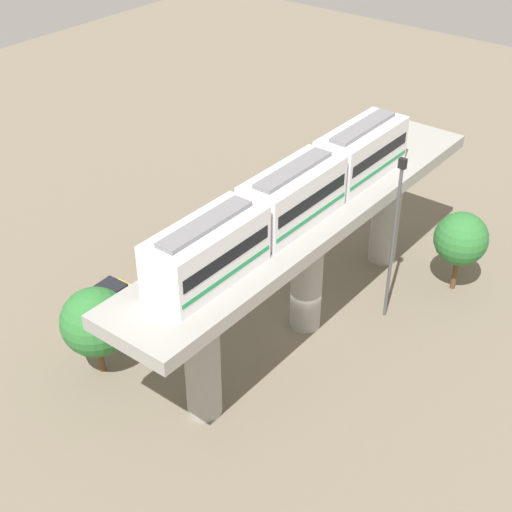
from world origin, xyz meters
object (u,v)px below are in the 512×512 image
at_px(train, 293,196).
at_px(signal_post, 394,234).
at_px(parked_car_orange, 172,250).
at_px(parked_car_black, 270,245).
at_px(tree_mid_lot, 95,322).
at_px(tree_near_viaduct, 461,239).
at_px(parked_car_yellow, 106,302).

relative_size(train, signal_post, 1.87).
bearing_deg(parked_car_orange, parked_car_black, 37.22).
relative_size(parked_car_orange, signal_post, 0.40).
xyz_separation_m(tree_mid_lot, signal_post, (10.15, 14.62, 2.46)).
bearing_deg(tree_near_viaduct, parked_car_black, -160.10).
height_order(train, parked_car_black, train).
relative_size(train, parked_car_orange, 4.69).
bearing_deg(train, tree_mid_lot, -127.13).
bearing_deg(tree_near_viaduct, signal_post, -111.39).
distance_m(train, parked_car_orange, 14.86).
xyz_separation_m(parked_car_yellow, tree_mid_lot, (3.92, -3.95, 2.81)).
distance_m(parked_car_yellow, signal_post, 18.42).
bearing_deg(parked_car_black, tree_near_viaduct, 6.86).
bearing_deg(parked_car_orange, tree_mid_lot, -72.35).
xyz_separation_m(tree_near_viaduct, tree_mid_lot, (-12.24, -19.97, -0.29)).
xyz_separation_m(train, tree_near_viaduct, (5.49, 11.05, -6.05)).
relative_size(parked_car_yellow, signal_post, 0.39).
xyz_separation_m(train, tree_mid_lot, (-6.75, -8.92, -6.34)).
height_order(train, tree_mid_lot, train).
height_order(parked_car_yellow, signal_post, signal_post).
relative_size(parked_car_yellow, tree_near_viaduct, 0.76).
height_order(parked_car_orange, parked_car_yellow, same).
bearing_deg(parked_car_black, signal_post, -18.72).
bearing_deg(tree_near_viaduct, parked_car_orange, -151.98).
xyz_separation_m(train, signal_post, (3.40, 5.71, -3.88)).
bearing_deg(tree_near_viaduct, parked_car_yellow, -135.25).
distance_m(train, signal_post, 7.69).
bearing_deg(train, parked_car_orange, 170.22).
relative_size(parked_car_black, tree_near_viaduct, 0.80).
relative_size(tree_mid_lot, signal_post, 0.50).
relative_size(parked_car_black, parked_car_orange, 1.03).
distance_m(train, tree_mid_lot, 12.85).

